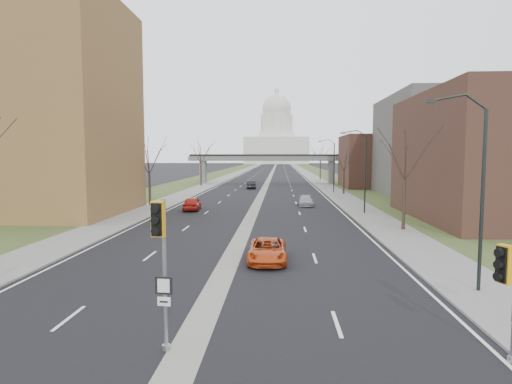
# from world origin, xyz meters

# --- Properties ---
(ground) EXTENTS (700.00, 700.00, 0.00)m
(ground) POSITION_xyz_m (0.00, 0.00, 0.00)
(ground) COLOR black
(ground) RESTS_ON ground
(road_surface) EXTENTS (20.00, 600.00, 0.01)m
(road_surface) POSITION_xyz_m (0.00, 150.00, 0.01)
(road_surface) COLOR black
(road_surface) RESTS_ON ground
(median_strip) EXTENTS (1.20, 600.00, 0.02)m
(median_strip) POSITION_xyz_m (0.00, 150.00, 0.00)
(median_strip) COLOR gray
(median_strip) RESTS_ON ground
(sidewalk_right) EXTENTS (4.00, 600.00, 0.12)m
(sidewalk_right) POSITION_xyz_m (12.00, 150.00, 0.06)
(sidewalk_right) COLOR gray
(sidewalk_right) RESTS_ON ground
(sidewalk_left) EXTENTS (4.00, 600.00, 0.12)m
(sidewalk_left) POSITION_xyz_m (-12.00, 150.00, 0.06)
(sidewalk_left) COLOR gray
(sidewalk_left) RESTS_ON ground
(grass_verge_right) EXTENTS (8.00, 600.00, 0.10)m
(grass_verge_right) POSITION_xyz_m (18.00, 150.00, 0.05)
(grass_verge_right) COLOR #30421E
(grass_verge_right) RESTS_ON ground
(grass_verge_left) EXTENTS (8.00, 600.00, 0.10)m
(grass_verge_left) POSITION_xyz_m (-18.00, 150.00, 0.05)
(grass_verge_left) COLOR #30421E
(grass_verge_left) RESTS_ON ground
(apartment_building) EXTENTS (25.00, 16.00, 22.00)m
(apartment_building) POSITION_xyz_m (-26.00, 30.00, 11.00)
(apartment_building) COLOR brown
(apartment_building) RESTS_ON ground
(commercial_block_near) EXTENTS (16.00, 20.00, 12.00)m
(commercial_block_near) POSITION_xyz_m (24.00, 28.00, 6.00)
(commercial_block_near) COLOR #4B2F23
(commercial_block_near) RESTS_ON ground
(commercial_block_mid) EXTENTS (18.00, 22.00, 15.00)m
(commercial_block_mid) POSITION_xyz_m (28.00, 52.00, 7.50)
(commercial_block_mid) COLOR #52504B
(commercial_block_mid) RESTS_ON ground
(commercial_block_far) EXTENTS (14.00, 14.00, 10.00)m
(commercial_block_far) POSITION_xyz_m (22.00, 70.00, 5.00)
(commercial_block_far) COLOR #4B2F23
(commercial_block_far) RESTS_ON ground
(pedestrian_bridge) EXTENTS (34.00, 3.00, 6.45)m
(pedestrian_bridge) POSITION_xyz_m (0.00, 80.00, 4.84)
(pedestrian_bridge) COLOR slate
(pedestrian_bridge) RESTS_ON ground
(capitol) EXTENTS (48.00, 42.00, 55.75)m
(capitol) POSITION_xyz_m (0.00, 320.00, 18.60)
(capitol) COLOR silver
(capitol) RESTS_ON ground
(streetlight_near) EXTENTS (2.61, 0.20, 8.70)m
(streetlight_near) POSITION_xyz_m (10.99, 6.00, 6.95)
(streetlight_near) COLOR black
(streetlight_near) RESTS_ON sidewalk_right
(streetlight_mid) EXTENTS (2.61, 0.20, 8.70)m
(streetlight_mid) POSITION_xyz_m (10.99, 32.00, 6.95)
(streetlight_mid) COLOR black
(streetlight_mid) RESTS_ON sidewalk_right
(streetlight_far) EXTENTS (2.61, 0.20, 8.70)m
(streetlight_far) POSITION_xyz_m (10.99, 58.00, 6.95)
(streetlight_far) COLOR black
(streetlight_far) RESTS_ON sidewalk_right
(tree_left_b) EXTENTS (6.75, 6.75, 8.81)m
(tree_left_b) POSITION_xyz_m (-13.00, 38.00, 6.23)
(tree_left_b) COLOR #382B21
(tree_left_b) RESTS_ON sidewalk_left
(tree_left_c) EXTENTS (7.65, 7.65, 9.99)m
(tree_left_c) POSITION_xyz_m (-13.00, 72.00, 7.04)
(tree_left_c) COLOR #382B21
(tree_left_c) RESTS_ON sidewalk_left
(tree_right_a) EXTENTS (7.20, 7.20, 9.40)m
(tree_right_a) POSITION_xyz_m (13.00, 22.00, 6.64)
(tree_right_a) COLOR #382B21
(tree_right_a) RESTS_ON sidewalk_right
(tree_right_b) EXTENTS (6.30, 6.30, 8.22)m
(tree_right_b) POSITION_xyz_m (13.00, 55.00, 5.82)
(tree_right_b) COLOR #382B21
(tree_right_b) RESTS_ON sidewalk_right
(tree_right_c) EXTENTS (7.65, 7.65, 9.99)m
(tree_right_c) POSITION_xyz_m (13.00, 95.00, 7.04)
(tree_right_c) COLOR #382B21
(tree_right_c) RESTS_ON sidewalk_right
(signal_pole_median) EXTENTS (0.56, 0.79, 4.80)m
(signal_pole_median) POSITION_xyz_m (-0.68, -0.66, 3.35)
(signal_pole_median) COLOR gray
(signal_pole_median) RESTS_ON ground
(car_left_near) EXTENTS (2.22, 4.67, 1.54)m
(car_left_near) POSITION_xyz_m (-6.97, 34.10, 0.77)
(car_left_near) COLOR #A71C13
(car_left_near) RESTS_ON ground
(car_left_far) EXTENTS (2.05, 4.62, 1.47)m
(car_left_far) POSITION_xyz_m (-2.49, 65.97, 0.74)
(car_left_far) COLOR black
(car_left_far) RESTS_ON ground
(car_right_near) EXTENTS (2.24, 4.77, 1.32)m
(car_right_near) POSITION_xyz_m (2.20, 11.16, 0.66)
(car_right_near) COLOR #BE4114
(car_right_near) RESTS_ON ground
(car_right_mid) EXTENTS (1.76, 4.22, 1.22)m
(car_right_mid) POSITION_xyz_m (6.06, 38.93, 0.61)
(car_right_mid) COLOR gray
(car_right_mid) RESTS_ON ground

